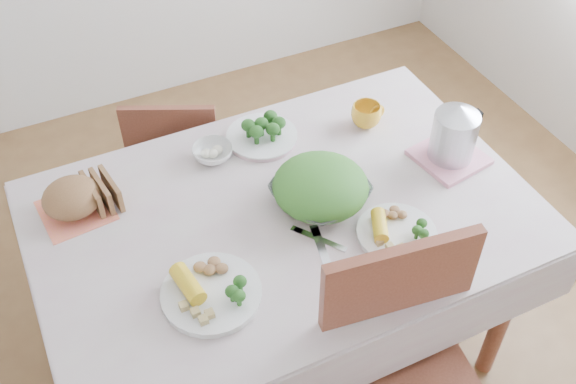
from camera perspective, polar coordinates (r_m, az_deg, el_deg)
name	(u,v)px	position (r m, az deg, el deg)	size (l,w,h in m)	color
floor	(286,348)	(2.65, -0.21, -13.08)	(3.60, 3.60, 0.00)	brown
dining_table	(285,289)	(2.34, -0.23, -8.20)	(1.40, 0.90, 0.75)	brown
tablecloth	(285,213)	(2.05, -0.26, -1.79)	(1.50, 1.00, 0.01)	beige
chair_far	(181,148)	(2.75, -9.06, 3.67)	(0.36, 0.36, 0.80)	brown
salad_bowl	(320,194)	(2.06, 2.74, -0.14)	(0.28, 0.28, 0.07)	white
dinner_plate_left	(211,294)	(1.85, -6.50, -8.57)	(0.28, 0.28, 0.02)	white
dinner_plate_right	(397,234)	(2.00, 9.18, -3.49)	(0.24, 0.24, 0.02)	white
broccoli_plate	(262,137)	(2.29, -2.23, 4.66)	(0.24, 0.24, 0.02)	beige
napkin	(76,210)	(2.15, -17.51, -1.49)	(0.20, 0.20, 0.00)	#F77959
bread_loaf	(72,197)	(2.11, -17.83, -0.44)	(0.18, 0.17, 0.11)	brown
fruit_bowl	(213,153)	(2.23, -6.38, 3.34)	(0.13, 0.13, 0.04)	white
yellow_mug	(366,115)	(2.35, 6.63, 6.47)	(0.10, 0.10, 0.08)	gold
pink_tray	(449,157)	(2.28, 13.46, 2.90)	(0.21, 0.21, 0.02)	pink
electric_kettle	(455,130)	(2.21, 13.95, 5.08)	(0.14, 0.14, 0.20)	#B2B5BA
fork_left	(320,239)	(1.97, 2.72, -4.02)	(0.02, 0.17, 0.00)	silver
fork_right	(324,256)	(1.93, 3.08, -5.40)	(0.02, 0.22, 0.00)	silver
knife	(369,281)	(1.89, 6.85, -7.48)	(0.02, 0.18, 0.00)	silver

